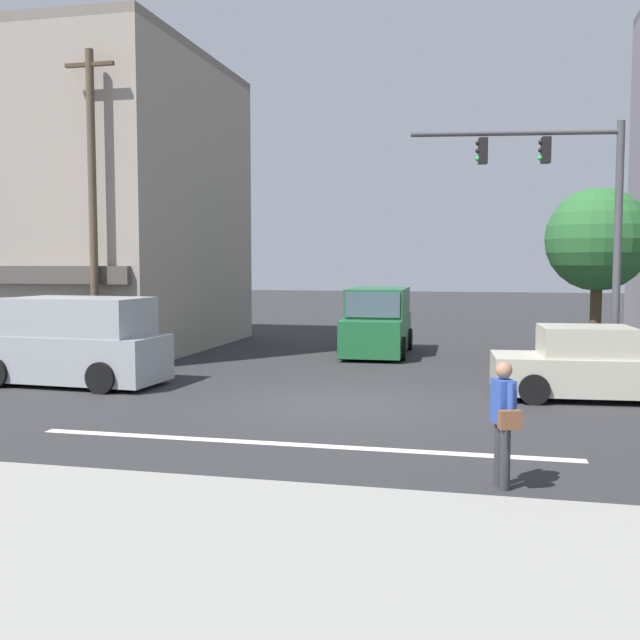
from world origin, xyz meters
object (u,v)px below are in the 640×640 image
(utility_pole_near_left, at_px, (93,207))
(street_tree, at_px, (598,240))
(traffic_light_mast, at_px, (575,210))
(van_parked_curbside, at_px, (378,323))
(sedan_approaching_near, at_px, (589,366))
(pedestrian_foreground_with_bag, at_px, (503,417))
(van_crossing_center, at_px, (73,343))

(utility_pole_near_left, bearing_deg, street_tree, 17.13)
(traffic_light_mast, distance_m, van_parked_curbside, 8.27)
(sedan_approaching_near, bearing_deg, pedestrian_foreground_with_bag, -105.05)
(sedan_approaching_near, bearing_deg, van_crossing_center, -176.17)
(van_parked_curbside, distance_m, van_crossing_center, 9.90)
(van_parked_curbside, xyz_separation_m, van_crossing_center, (-6.22, -7.69, 0.00))
(van_parked_curbside, relative_size, van_crossing_center, 0.99)
(van_crossing_center, height_order, pedestrian_foreground_with_bag, van_crossing_center)
(street_tree, height_order, traffic_light_mast, traffic_light_mast)
(traffic_light_mast, relative_size, van_crossing_center, 1.32)
(van_crossing_center, xyz_separation_m, sedan_approaching_near, (11.88, 0.80, -0.29))
(traffic_light_mast, xyz_separation_m, sedan_approaching_near, (0.21, -1.54, -3.46))
(street_tree, relative_size, utility_pole_near_left, 0.59)
(traffic_light_mast, bearing_deg, van_crossing_center, -168.69)
(van_parked_curbside, bearing_deg, street_tree, -11.54)
(sedan_approaching_near, height_order, pedestrian_foreground_with_bag, pedestrian_foreground_with_bag)
(traffic_light_mast, height_order, van_crossing_center, traffic_light_mast)
(traffic_light_mast, bearing_deg, van_parked_curbside, 135.46)
(utility_pole_near_left, distance_m, van_parked_curbside, 9.45)
(van_crossing_center, bearing_deg, utility_pole_near_left, 107.10)
(utility_pole_near_left, bearing_deg, pedestrian_foreground_with_bag, -38.34)
(van_crossing_center, bearing_deg, traffic_light_mast, 11.31)
(street_tree, distance_m, traffic_light_mast, 4.21)
(utility_pole_near_left, height_order, traffic_light_mast, utility_pole_near_left)
(street_tree, bearing_deg, traffic_light_mast, -104.20)
(street_tree, xyz_separation_m, van_crossing_center, (-12.69, -6.37, -2.57))
(street_tree, height_order, van_parked_curbside, street_tree)
(pedestrian_foreground_with_bag, bearing_deg, van_parked_curbside, 105.20)
(street_tree, relative_size, sedan_approaching_near, 1.20)
(pedestrian_foreground_with_bag, bearing_deg, van_crossing_center, 148.17)
(van_crossing_center, bearing_deg, pedestrian_foreground_with_bag, -31.83)
(utility_pole_near_left, xyz_separation_m, traffic_light_mast, (12.36, 0.09, -0.26))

